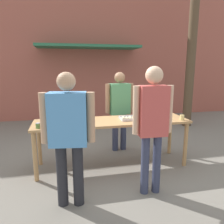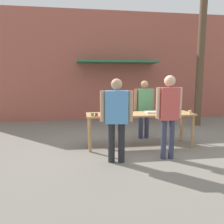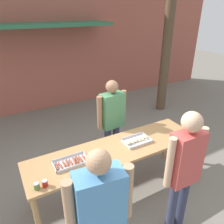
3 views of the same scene
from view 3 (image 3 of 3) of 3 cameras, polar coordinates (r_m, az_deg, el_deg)
The scene contains 11 objects.
ground_plane at distance 3.90m, azimuth 1.07°, elevation -19.77°, with size 24.00×24.00×0.00m, color slate.
building_facade_back at distance 6.51m, azimuth -17.74°, elevation 19.94°, with size 12.00×1.11×4.50m.
serving_table at distance 3.40m, azimuth 1.18°, elevation -10.72°, with size 2.72×0.73×0.85m.
food_tray_sausages at distance 3.11m, azimuth -10.68°, elevation -12.76°, with size 0.47×0.26×0.04m.
food_tray_buns at distance 3.51m, azimuth 6.40°, elevation -7.40°, with size 0.43×0.30×0.06m.
condiment_jar_mustard at distance 2.83m, azimuth -19.08°, elevation -17.83°, with size 0.07×0.07×0.08m.
condiment_jar_ketchup at distance 2.84m, azimuth -17.12°, elevation -17.38°, with size 0.07×0.07×0.08m.
beer_cup at distance 3.85m, azimuth 19.17°, elevation -5.14°, with size 0.08×0.08×0.09m.
person_server_behind_table at distance 3.94m, azimuth 0.00°, elevation -1.21°, with size 0.61×0.27×1.68m.
person_customer_holding_hotdog at distance 2.29m, azimuth -3.10°, elevation -24.54°, with size 0.66×0.31×1.73m.
person_customer_with_cup at distance 2.79m, azimuth 18.31°, elevation -13.24°, with size 0.56×0.23×1.80m.
Camera 3 is at (-1.39, -2.36, 2.78)m, focal length 35.00 mm.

